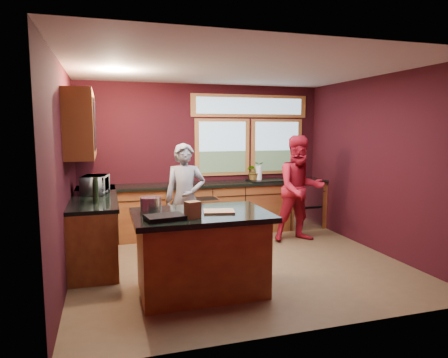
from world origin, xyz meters
name	(u,v)px	position (x,y,z in m)	size (l,w,h in m)	color
floor	(239,263)	(0.00, 0.00, 0.00)	(4.50, 4.50, 0.00)	brown
room_shell	(191,136)	(-0.60, 0.32, 1.80)	(4.52, 4.02, 2.71)	black
back_counter	(219,208)	(0.20, 1.70, 0.46)	(4.50, 0.64, 0.93)	#612817
left_counter	(94,227)	(-1.95, 0.85, 0.47)	(0.64, 2.30, 0.93)	#612817
island	(201,252)	(-0.73, -0.80, 0.48)	(1.55, 1.05, 0.95)	#612817
person_grey	(185,199)	(-0.62, 0.69, 0.84)	(0.61, 0.40, 1.68)	slate
person_red	(300,189)	(1.36, 0.81, 0.89)	(0.87, 0.68, 1.79)	maroon
microwave	(95,185)	(-1.92, 1.01, 1.07)	(0.50, 0.34, 0.28)	#999999
potted_plant	(254,171)	(0.90, 1.75, 1.11)	(0.32, 0.27, 0.35)	#999999
paper_towel	(259,173)	(0.97, 1.70, 1.07)	(0.12, 0.12, 0.28)	white
cutting_board	(219,211)	(-0.53, -0.85, 0.95)	(0.35, 0.25, 0.02)	#A97E57
stock_pot	(151,205)	(-1.28, -0.65, 1.03)	(0.24, 0.24, 0.18)	silver
paper_bag	(193,210)	(-0.88, -1.05, 1.03)	(0.15, 0.12, 0.18)	brown
black_tray	(165,217)	(-1.18, -1.05, 0.97)	(0.40, 0.28, 0.05)	black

